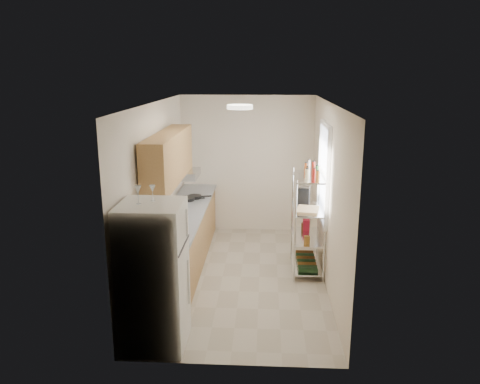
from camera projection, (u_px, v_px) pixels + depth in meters
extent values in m
cube|color=#B2A690|center=(241.00, 277.00, 7.10)|extent=(2.50, 4.40, 0.01)
cube|color=white|center=(241.00, 103.00, 6.44)|extent=(2.50, 4.40, 0.01)
cube|color=beige|center=(247.00, 164.00, 8.90)|extent=(2.50, 0.01, 2.60)
cube|color=beige|center=(229.00, 251.00, 4.64)|extent=(2.50, 0.01, 2.60)
cube|color=beige|center=(155.00, 193.00, 6.84)|extent=(0.01, 4.40, 2.60)
cube|color=beige|center=(328.00, 195.00, 6.70)|extent=(0.01, 4.40, 2.60)
cube|color=#B2864C|center=(185.00, 239.00, 7.46)|extent=(0.60, 3.48, 0.86)
cube|color=gray|center=(185.00, 212.00, 7.35)|extent=(0.63, 3.51, 0.04)
cube|color=#B7BABC|center=(168.00, 237.00, 6.25)|extent=(0.52, 0.44, 0.04)
cube|color=#B7BABC|center=(212.00, 212.00, 8.76)|extent=(0.01, 0.55, 0.72)
cube|color=#B2864C|center=(169.00, 157.00, 6.79)|extent=(0.33, 2.20, 0.72)
cube|color=#B7BABC|center=(183.00, 174.00, 7.67)|extent=(0.50, 0.60, 0.12)
cube|color=white|center=(324.00, 173.00, 6.98)|extent=(0.06, 1.00, 1.46)
cube|color=silver|center=(306.00, 264.00, 7.31)|extent=(0.45, 0.90, 0.02)
cube|color=silver|center=(307.00, 237.00, 7.20)|extent=(0.45, 0.90, 0.02)
cube|color=silver|center=(308.00, 209.00, 7.08)|extent=(0.45, 0.90, 0.02)
cube|color=silver|center=(309.00, 177.00, 6.96)|extent=(0.45, 0.90, 0.02)
cylinder|color=silver|center=(295.00, 232.00, 6.73)|extent=(0.02, 0.02, 1.55)
cylinder|color=silver|center=(292.00, 214.00, 7.57)|extent=(0.02, 0.02, 1.55)
cylinder|color=silver|center=(325.00, 233.00, 6.71)|extent=(0.02, 0.02, 1.55)
cylinder|color=silver|center=(319.00, 215.00, 7.55)|extent=(0.02, 0.02, 1.55)
cylinder|color=white|center=(240.00, 107.00, 6.16)|extent=(0.34, 0.34, 0.05)
cube|color=white|center=(154.00, 276.00, 5.17)|extent=(0.69, 0.69, 1.67)
cylinder|color=silver|center=(179.00, 208.00, 7.13)|extent=(0.26, 0.26, 0.21)
cylinder|color=black|center=(186.00, 199.00, 7.93)|extent=(0.35, 0.35, 0.05)
cylinder|color=black|center=(195.00, 197.00, 8.05)|extent=(0.29, 0.29, 0.05)
cube|color=tan|center=(308.00, 210.00, 6.96)|extent=(0.38, 0.46, 0.03)
cube|color=black|center=(304.00, 194.00, 7.30)|extent=(0.21, 0.28, 0.30)
cube|color=#AF1527|center=(306.00, 224.00, 7.49)|extent=(0.11, 0.15, 0.17)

